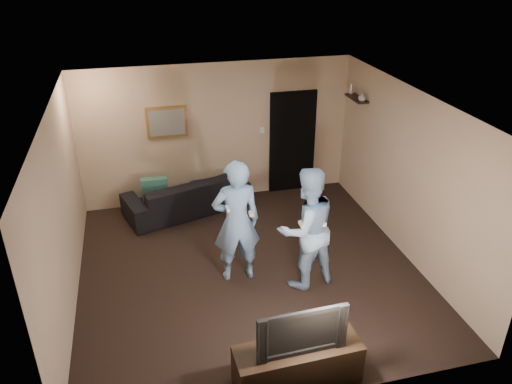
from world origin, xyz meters
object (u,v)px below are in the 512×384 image
object	(u,v)px
television	(299,327)
wii_player_left	(236,222)
tv_console	(297,364)
wii_player_right	(306,229)
sofa	(187,194)

from	to	relation	value
television	wii_player_left	bearing A→B (deg)	94.75
tv_console	wii_player_right	world-z (taller)	wii_player_right
sofa	wii_player_right	world-z (taller)	wii_player_right
television	wii_player_left	distance (m)	2.12
tv_console	television	world-z (taller)	television
tv_console	wii_player_left	size ratio (longest dim) A/B	0.76
wii_player_left	wii_player_right	size ratio (longest dim) A/B	1.03
television	wii_player_left	world-z (taller)	wii_player_left
sofa	wii_player_right	xyz separation A→B (m)	(1.38, -2.58, 0.58)
wii_player_right	tv_console	bearing A→B (deg)	-111.33
tv_console	wii_player_left	bearing A→B (deg)	94.75
television	wii_player_right	bearing A→B (deg)	66.97
sofa	wii_player_left	distance (m)	2.34
television	wii_player_right	size ratio (longest dim) A/B	0.55
sofa	television	world-z (taller)	television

